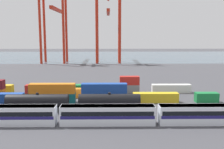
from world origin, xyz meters
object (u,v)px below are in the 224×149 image
Objects in this scene: shipping_container_2 at (53,98)px; shipping_container_17 at (87,89)px; shipping_container_12 at (85,93)px; shipping_container_20 at (171,89)px; gantry_crane_central at (108,19)px; passenger_train at (108,114)px; freight_tank_row at (38,103)px; shipping_container_18 at (129,89)px; gantry_crane_west at (54,15)px.

shipping_container_17 is (8.43, 11.80, 0.00)m from shipping_container_2.
shipping_container_2 and shipping_container_17 have the same top height.
shipping_container_20 is at bearing 12.59° from shipping_container_12.
shipping_container_12 is (8.22, 5.90, 0.00)m from shipping_container_2.
gantry_crane_central is at bearing 102.14° from shipping_container_20.
passenger_train is 4.90× the size of shipping_container_20.
shipping_container_2 is at bearing -144.36° from shipping_container_12.
freight_tank_row reaches higher than shipping_container_18.
gantry_crane_central is at bearing 81.30° from freight_tank_row.
passenger_train reaches higher than shipping_container_2.
shipping_container_20 is 0.24× the size of gantry_crane_west.
passenger_train is 29.85m from shipping_container_17.
shipping_container_2 is (-14.74, 17.36, -0.84)m from passenger_train.
passenger_train is at bearing -29.08° from freight_tank_row.
shipping_container_2 is 14.50m from shipping_container_17.
passenger_train is 9.81× the size of shipping_container_18.
shipping_container_17 is 1.00× the size of shipping_container_20.
shipping_container_17 is at bearing 54.45° from shipping_container_2.
shipping_container_17 is (0.20, 5.90, 0.00)m from shipping_container_12.
shipping_container_20 is at bearing -59.52° from gantry_crane_west.
shipping_container_18 is (23.40, 19.92, -0.87)m from freight_tank_row.
gantry_crane_central reaches higher than shipping_container_17.
shipping_container_20 is at bearing 55.70° from passenger_train.
gantry_crane_west is at bearing 105.72° from shipping_container_12.
shipping_container_12 is at bearing -94.05° from gantry_crane_central.
shipping_container_2 is 36.59m from shipping_container_20.
shipping_container_2 is 2.00× the size of shipping_container_18.
gantry_crane_central reaches higher than shipping_container_12.
passenger_train is 22.79m from shipping_container_2.
shipping_container_18 and shipping_container_20 have the same top height.
shipping_container_2 and shipping_container_12 have the same top height.
passenger_train is at bearing -74.29° from gantry_crane_west.
shipping_container_12 is at bearing -91.98° from shipping_container_17.
shipping_container_18 is (6.79, 29.16, -0.84)m from passenger_train.
gantry_crane_west is at bearing 120.48° from shipping_container_20.
shipping_container_18 is 13.10m from shipping_container_20.
shipping_container_17 is at bearing 88.02° from shipping_container_12.
gantry_crane_central reaches higher than shipping_container_18.
gantry_crane_central is (34.25, -0.54, -2.55)m from gantry_crane_west.
freight_tank_row is 4.02× the size of shipping_container_17.
shipping_container_2 and shipping_container_18 have the same top height.
shipping_container_18 is at bearing 0.00° from shipping_container_17.
shipping_container_12 is 14.56m from shipping_container_18.
shipping_container_17 is 99.68m from gantry_crane_west.
shipping_container_18 is 94.75m from gantry_crane_central.
shipping_container_18 is at bearing 76.89° from passenger_train.
shipping_container_2 is 106.99m from gantry_crane_central.
shipping_container_20 is (26.41, 5.90, 0.00)m from shipping_container_12.
shipping_container_17 is at bearing -94.19° from gantry_crane_central.
shipping_container_2 and shipping_container_20 have the same top height.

